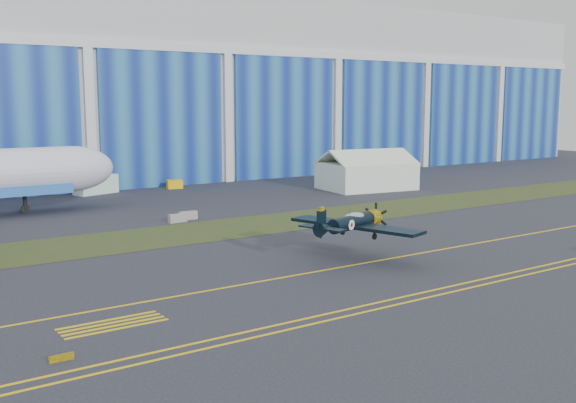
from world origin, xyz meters
TOP-DOWN VIEW (x-y plane):
  - ground at (0.00, 0.00)m, footprint 260.00×260.00m
  - grass_median at (0.00, 14.00)m, footprint 260.00×10.00m
  - hangar at (0.00, 71.79)m, footprint 220.00×45.70m
  - taxiway_centreline at (0.00, -5.00)m, footprint 200.00×0.20m
  - edge_line_near at (0.00, -14.50)m, footprint 80.00×0.20m
  - edge_line_far at (0.00, -13.50)m, footprint 80.00×0.20m
  - hold_short_ladder at (-18.00, -8.10)m, footprint 6.00×2.40m
  - guard_board_left at (-22.00, -12.00)m, footprint 1.20×0.15m
  - warbird at (3.52, -3.43)m, footprint 12.49×13.84m
  - tent at (33.93, 29.66)m, footprint 13.81×10.97m
  - shipping_container at (-0.31, 46.93)m, footprint 6.41×4.17m
  - tug at (11.11, 46.05)m, footprint 2.37×1.72m
  - barrier_a at (0.95, 20.88)m, footprint 2.02×0.66m
  - barrier_b at (-0.70, 20.00)m, footprint 2.03×0.72m

SIDE VIEW (x-z plane):
  - ground at x=0.00m, z-range 0.00..0.00m
  - taxiway_centreline at x=0.00m, z-range 0.00..0.02m
  - edge_line_near at x=0.00m, z-range 0.00..0.02m
  - edge_line_far at x=0.00m, z-range 0.00..0.02m
  - hold_short_ladder at x=-18.00m, z-range 0.00..0.02m
  - grass_median at x=0.00m, z-range 0.01..0.03m
  - guard_board_left at x=-22.00m, z-range 0.00..0.35m
  - barrier_a at x=0.95m, z-range 0.00..0.90m
  - barrier_b at x=-0.70m, z-range 0.00..0.90m
  - tug at x=11.11m, z-range 0.00..1.27m
  - shipping_container at x=-0.31m, z-range 0.00..2.58m
  - tent at x=33.93m, z-range 0.00..5.86m
  - warbird at x=3.52m, z-range 1.31..4.75m
  - hangar at x=0.00m, z-range -0.04..29.96m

